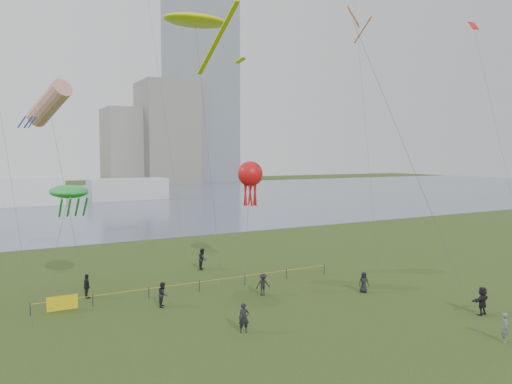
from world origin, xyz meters
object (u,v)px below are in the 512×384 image
kite_flyer (505,327)px  kite_octopus (250,175)px  kite_stingray (196,21)px  fence (120,295)px

kite_flyer → kite_octopus: size_ratio=0.17×
kite_stingray → kite_octopus: kite_stingray is taller
fence → kite_flyer: 25.01m
fence → kite_stingray: kite_stingray is taller
kite_stingray → kite_flyer: bearing=-55.3°
kite_stingray → kite_octopus: size_ratio=2.19×
kite_stingray → kite_octopus: (5.44, 0.74, -12.68)m
fence → kite_octopus: (12.89, 4.21, 8.25)m
kite_flyer → kite_stingray: (-9.76, 21.61, 20.66)m
fence → kite_stingray: size_ratio=1.09×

